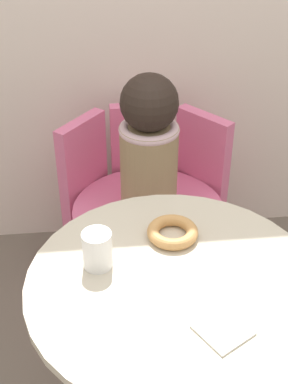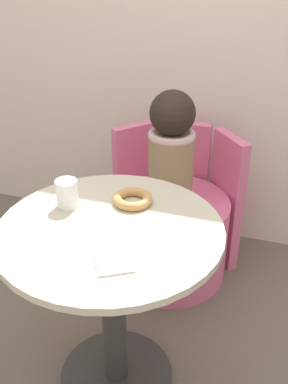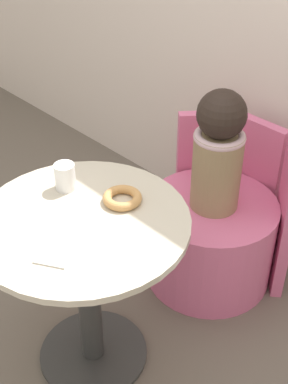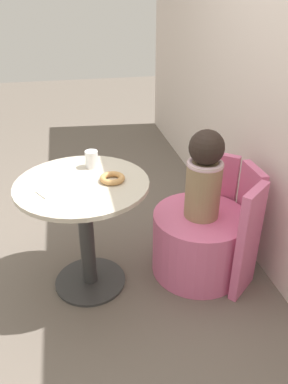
# 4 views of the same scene
# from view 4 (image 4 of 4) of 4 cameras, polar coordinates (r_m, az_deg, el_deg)

# --- Properties ---
(ground_plane) EXTENTS (12.00, 12.00, 0.00)m
(ground_plane) POSITION_cam_4_polar(r_m,az_deg,el_deg) (2.42, -7.49, -14.00)
(ground_plane) COLOR #665B51
(round_table) EXTENTS (0.73, 0.73, 0.71)m
(round_table) POSITION_cam_4_polar(r_m,az_deg,el_deg) (2.15, -9.04, -3.27)
(round_table) COLOR #333333
(round_table) RESTS_ON ground_plane
(tub_chair) EXTENTS (0.58, 0.58, 0.42)m
(tub_chair) POSITION_cam_4_polar(r_m,az_deg,el_deg) (2.42, 8.30, -7.63)
(tub_chair) COLOR #DB6693
(tub_chair) RESTS_ON ground_plane
(booth_backrest) EXTENTS (0.68, 0.25, 0.70)m
(booth_backrest) POSITION_cam_4_polar(r_m,az_deg,el_deg) (2.43, 13.91, -4.09)
(booth_backrest) COLOR #DB6693
(booth_backrest) RESTS_ON ground_plane
(child_figure) EXTENTS (0.21, 0.21, 0.54)m
(child_figure) POSITION_cam_4_polar(r_m,az_deg,el_deg) (2.18, 9.18, 2.61)
(child_figure) COLOR #937A56
(child_figure) RESTS_ON tub_chair
(donut) EXTENTS (0.14, 0.14, 0.03)m
(donut) POSITION_cam_4_polar(r_m,az_deg,el_deg) (2.04, -4.86, 2.10)
(donut) COLOR tan
(donut) RESTS_ON round_table
(cup) EXTENTS (0.07, 0.07, 0.10)m
(cup) POSITION_cam_4_polar(r_m,az_deg,el_deg) (2.20, -7.98, 4.98)
(cup) COLOR white
(cup) RESTS_ON round_table
(paper_napkin) EXTENTS (0.14, 0.14, 0.01)m
(paper_napkin) POSITION_cam_4_polar(r_m,az_deg,el_deg) (1.98, -14.24, 0.02)
(paper_napkin) COLOR silver
(paper_napkin) RESTS_ON round_table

